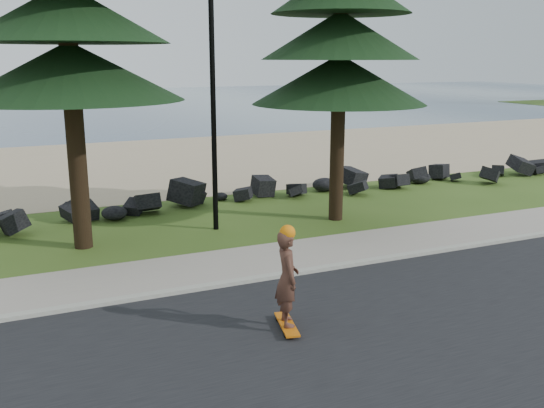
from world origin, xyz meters
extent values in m
plane|color=#37541A|center=(0.00, 0.00, 0.00)|extent=(160.00, 160.00, 0.00)
cube|color=black|center=(0.00, -4.50, 0.01)|extent=(160.00, 7.00, 0.02)
cube|color=#A8A797|center=(0.00, -0.90, 0.05)|extent=(160.00, 0.20, 0.10)
cube|color=gray|center=(0.00, 0.20, 0.04)|extent=(160.00, 2.00, 0.08)
cube|color=tan|center=(0.00, 14.50, 0.01)|extent=(160.00, 15.00, 0.01)
cube|color=#344A63|center=(0.00, 51.00, 0.00)|extent=(160.00, 58.00, 0.01)
cylinder|color=black|center=(3.50, 2.80, 6.00)|extent=(0.40, 0.40, 12.00)
cylinder|color=black|center=(0.00, 3.20, 4.00)|extent=(0.14, 0.14, 8.00)
cube|color=#CF620C|center=(-0.90, -3.24, 0.10)|extent=(0.45, 1.02, 0.03)
imported|color=#4D2D23|center=(-0.90, -3.24, 0.94)|extent=(0.52, 0.68, 1.65)
sphere|color=orange|center=(-0.90, -3.24, 1.74)|extent=(0.26, 0.26, 0.26)
camera|label=1|loc=(-5.03, -11.91, 4.56)|focal=40.00mm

